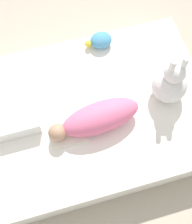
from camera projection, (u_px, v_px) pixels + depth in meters
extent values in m
plane|color=#B2A893|center=(92.00, 123.00, 2.07)|extent=(12.00, 12.00, 0.00)
cube|color=white|center=(92.00, 116.00, 1.97)|extent=(1.41, 1.02, 0.24)
cube|color=white|center=(68.00, 132.00, 1.79)|extent=(0.21, 0.16, 0.02)
ellipsoid|color=pink|center=(101.00, 117.00, 1.75)|extent=(0.47, 0.22, 0.16)
sphere|color=tan|center=(58.00, 132.00, 1.72)|extent=(0.10, 0.10, 0.10)
cube|color=white|center=(4.00, 107.00, 1.80)|extent=(0.36, 0.38, 0.10)
sphere|color=white|center=(169.00, 85.00, 1.80)|extent=(0.21, 0.21, 0.21)
sphere|color=white|center=(175.00, 73.00, 1.67)|extent=(0.12, 0.12, 0.12)
cylinder|color=white|center=(185.00, 63.00, 1.60)|extent=(0.03, 0.03, 0.09)
cylinder|color=white|center=(173.00, 66.00, 1.59)|extent=(0.03, 0.03, 0.09)
ellipsoid|color=#4C99C6|center=(101.00, 40.00, 2.00)|extent=(0.14, 0.12, 0.09)
sphere|color=yellow|center=(88.00, 44.00, 2.00)|extent=(0.05, 0.05, 0.05)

